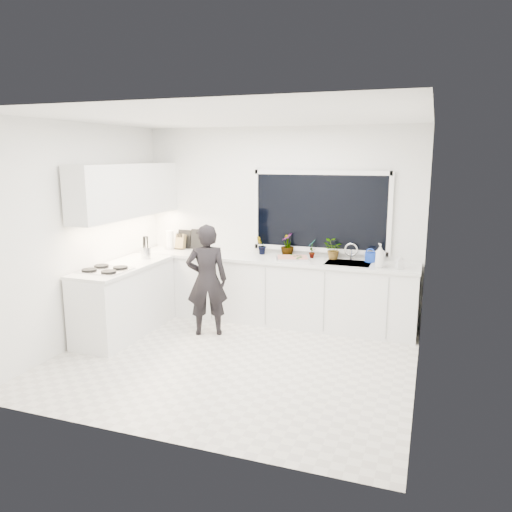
% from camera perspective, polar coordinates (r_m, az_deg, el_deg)
% --- Properties ---
extents(floor, '(4.00, 3.50, 0.02)m').
position_cam_1_polar(floor, '(5.87, -2.59, -11.82)').
color(floor, beige).
rests_on(floor, ground).
extents(wall_back, '(4.00, 0.02, 2.70)m').
position_cam_1_polar(wall_back, '(7.12, 2.65, 3.70)').
color(wall_back, white).
rests_on(wall_back, ground).
extents(wall_left, '(0.02, 3.50, 2.70)m').
position_cam_1_polar(wall_left, '(6.50, -19.36, 2.32)').
color(wall_left, white).
rests_on(wall_left, ground).
extents(wall_right, '(0.02, 3.50, 2.70)m').
position_cam_1_polar(wall_right, '(5.08, 18.76, -0.03)').
color(wall_right, white).
rests_on(wall_right, ground).
extents(ceiling, '(4.00, 3.50, 0.02)m').
position_cam_1_polar(ceiling, '(5.41, -2.86, 15.69)').
color(ceiling, white).
rests_on(ceiling, wall_back).
extents(window, '(1.80, 0.02, 1.00)m').
position_cam_1_polar(window, '(6.91, 7.36, 5.05)').
color(window, black).
rests_on(window, wall_back).
extents(base_cabinets_back, '(3.92, 0.58, 0.88)m').
position_cam_1_polar(base_cabinets_back, '(7.01, 1.84, -4.01)').
color(base_cabinets_back, white).
rests_on(base_cabinets_back, floor).
extents(base_cabinets_left, '(0.58, 1.60, 0.88)m').
position_cam_1_polar(base_cabinets_left, '(6.77, -14.75, -4.96)').
color(base_cabinets_left, white).
rests_on(base_cabinets_left, floor).
extents(countertop_back, '(3.94, 0.62, 0.04)m').
position_cam_1_polar(countertop_back, '(6.89, 1.84, -0.35)').
color(countertop_back, silver).
rests_on(countertop_back, base_cabinets_back).
extents(countertop_left, '(0.62, 1.60, 0.04)m').
position_cam_1_polar(countertop_left, '(6.66, -14.95, -1.16)').
color(countertop_left, silver).
rests_on(countertop_left, base_cabinets_left).
extents(upper_cabinets, '(0.34, 2.10, 0.70)m').
position_cam_1_polar(upper_cabinets, '(6.88, -14.54, 7.26)').
color(upper_cabinets, white).
rests_on(upper_cabinets, wall_left).
extents(sink, '(0.58, 0.42, 0.14)m').
position_cam_1_polar(sink, '(6.67, 10.48, -1.19)').
color(sink, silver).
rests_on(sink, countertop_back).
extents(faucet, '(0.03, 0.03, 0.22)m').
position_cam_1_polar(faucet, '(6.84, 10.80, 0.46)').
color(faucet, silver).
rests_on(faucet, countertop_back).
extents(stovetop, '(0.56, 0.48, 0.03)m').
position_cam_1_polar(stovetop, '(6.38, -16.88, -1.48)').
color(stovetop, black).
rests_on(stovetop, countertop_left).
extents(person, '(0.63, 0.54, 1.46)m').
position_cam_1_polar(person, '(6.47, -5.64, -2.75)').
color(person, black).
rests_on(person, floor).
extents(pizza_tray, '(0.52, 0.45, 0.03)m').
position_cam_1_polar(pizza_tray, '(6.79, 4.18, -0.26)').
color(pizza_tray, silver).
rests_on(pizza_tray, countertop_back).
extents(pizza, '(0.47, 0.40, 0.01)m').
position_cam_1_polar(pizza, '(6.78, 4.19, -0.12)').
color(pizza, '#C8411A').
rests_on(pizza, pizza_tray).
extents(watering_can, '(0.17, 0.17, 0.13)m').
position_cam_1_polar(watering_can, '(6.77, 12.91, -0.12)').
color(watering_can, '#1338B6').
rests_on(watering_can, countertop_back).
extents(paper_towel_roll, '(0.15, 0.15, 0.26)m').
position_cam_1_polar(paper_towel_roll, '(7.62, -9.80, 1.77)').
color(paper_towel_roll, white).
rests_on(paper_towel_roll, countertop_back).
extents(knife_block, '(0.13, 0.11, 0.22)m').
position_cam_1_polar(knife_block, '(7.58, -8.61, 1.61)').
color(knife_block, '#9E6F49').
rests_on(knife_block, countertop_back).
extents(utensil_crock, '(0.15, 0.15, 0.16)m').
position_cam_1_polar(utensil_crock, '(6.97, -12.46, 0.35)').
color(utensil_crock, silver).
rests_on(utensil_crock, countertop_left).
extents(picture_frame_large, '(0.22, 0.04, 0.28)m').
position_cam_1_polar(picture_frame_large, '(7.66, -8.20, 1.94)').
color(picture_frame_large, black).
rests_on(picture_frame_large, countertop_back).
extents(picture_frame_small, '(0.25, 0.02, 0.30)m').
position_cam_1_polar(picture_frame_small, '(7.55, -6.58, 1.93)').
color(picture_frame_small, black).
rests_on(picture_frame_small, countertop_back).
extents(herb_plants, '(1.24, 0.24, 0.33)m').
position_cam_1_polar(herb_plants, '(6.91, 5.66, 1.02)').
color(herb_plants, '#26662D').
rests_on(herb_plants, countertop_back).
extents(soap_bottles, '(0.38, 0.16, 0.31)m').
position_cam_1_polar(soap_bottles, '(6.44, 14.51, -0.12)').
color(soap_bottles, '#D8BF66').
rests_on(soap_bottles, countertop_back).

